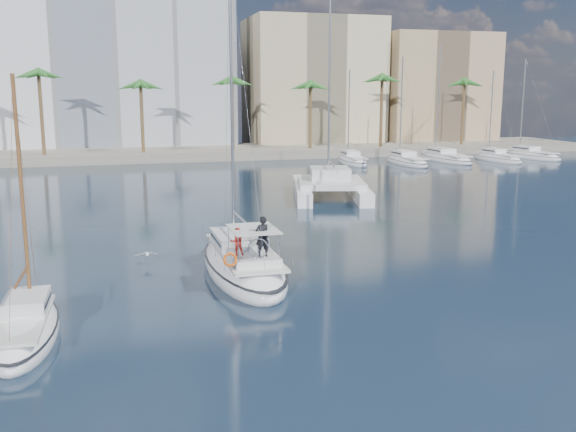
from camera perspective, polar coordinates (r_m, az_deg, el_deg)
name	(u,v)px	position (r m, az deg, el deg)	size (l,w,h in m)	color
ground	(317,282)	(31.05, 2.62, -5.87)	(160.00, 160.00, 0.00)	black
quay	(180,153)	(90.09, -9.59, 5.55)	(120.00, 14.00, 1.20)	gray
building_modern	(86,56)	(101.36, -17.54, 13.39)	(42.00, 16.00, 28.00)	silver
building_beige	(312,84)	(103.08, 2.19, 11.60)	(20.00, 14.00, 20.00)	beige
building_tan_right	(433,91)	(109.03, 12.76, 10.79)	(18.00, 12.00, 18.00)	tan
palm_centre	(181,81)	(85.72, -9.51, 11.76)	(3.60, 3.60, 12.30)	brown
palm_right	(420,82)	(95.59, 11.64, 11.60)	(3.60, 3.60, 12.30)	brown
main_sloop	(243,264)	(32.27, -4.01, -4.26)	(3.60, 11.18, 16.58)	white
small_sloop	(26,330)	(25.87, -22.26, -9.33)	(2.49, 7.20, 10.25)	white
catamaran	(330,183)	(55.77, 3.76, 2.92)	(8.87, 13.24, 17.66)	white
seagull	(146,254)	(34.72, -12.47, -3.33)	(1.18, 0.51, 0.22)	silver
moored_yacht_a	(352,164)	(81.22, 5.73, 4.63)	(2.72, 9.35, 11.90)	white
moored_yacht_b	(407,164)	(82.00, 10.49, 4.56)	(3.14, 10.78, 13.72)	white
moored_yacht_c	(445,161)	(86.76, 13.79, 4.78)	(3.55, 12.21, 15.54)	white
moored_yacht_d	(497,161)	(88.45, 18.11, 4.66)	(2.72, 9.35, 11.90)	white
moored_yacht_e	(531,158)	(93.79, 20.77, 4.83)	(3.14, 10.78, 13.72)	white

